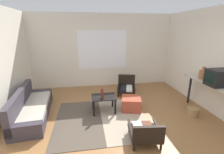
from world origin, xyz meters
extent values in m
plane|color=olive|center=(0.00, 0.00, 0.00)|extent=(7.80, 7.80, 0.00)
cube|color=silver|center=(0.00, 3.06, 1.35)|extent=(5.60, 0.12, 2.70)
cube|color=white|center=(0.00, 3.00, 1.40)|extent=(1.80, 0.01, 1.41)
cube|color=silver|center=(2.66, 0.30, 1.35)|extent=(0.12, 6.60, 2.70)
cube|color=#4C4238|center=(-0.87, 0.53, 0.01)|extent=(1.12, 2.07, 0.01)
cube|color=gray|center=(0.25, 0.53, 0.01)|extent=(1.12, 2.07, 0.01)
cube|color=#38333D|center=(-1.99, 0.96, 0.11)|extent=(0.88, 2.13, 0.22)
cube|color=#B2A899|center=(-1.96, 0.97, 0.27)|extent=(0.76, 1.94, 0.10)
cube|color=#38333D|center=(-2.27, 0.94, 0.40)|extent=(0.34, 2.08, 0.59)
cube|color=#38333D|center=(-2.09, 1.91, 0.17)|extent=(0.69, 0.25, 0.34)
cube|color=#38333D|center=(-1.90, 0.02, 0.17)|extent=(0.69, 0.25, 0.34)
cube|color=black|center=(-0.21, 0.90, 0.42)|extent=(0.63, 0.52, 0.02)
cube|color=black|center=(-0.49, 1.11, 0.21)|extent=(0.04, 0.04, 0.41)
cube|color=black|center=(0.07, 1.11, 0.21)|extent=(0.04, 0.04, 0.41)
cube|color=black|center=(-0.49, 0.68, 0.21)|extent=(0.04, 0.04, 0.41)
cube|color=black|center=(0.07, 0.68, 0.21)|extent=(0.04, 0.04, 0.41)
cylinder|color=black|center=(0.85, 1.64, 0.07)|extent=(0.04, 0.04, 0.14)
cylinder|color=black|center=(0.37, 1.77, 0.07)|extent=(0.04, 0.04, 0.14)
cylinder|color=black|center=(1.00, 2.17, 0.07)|extent=(0.04, 0.04, 0.14)
cylinder|color=black|center=(0.51, 2.30, 0.07)|extent=(0.04, 0.04, 0.14)
cube|color=black|center=(0.68, 1.97, 0.17)|extent=(0.73, 0.76, 0.05)
cube|color=silver|center=(0.78, 1.92, 0.22)|extent=(0.34, 0.60, 0.06)
cube|color=black|center=(0.58, 1.97, 0.22)|extent=(0.34, 0.60, 0.06)
cube|color=black|center=(0.76, 2.24, 0.40)|extent=(0.58, 0.22, 0.42)
cube|color=black|center=(0.95, 1.90, 0.28)|extent=(0.21, 0.62, 0.04)
cube|color=black|center=(0.42, 2.04, 0.28)|extent=(0.21, 0.62, 0.04)
cylinder|color=black|center=(0.23, -0.11, 0.07)|extent=(0.04, 0.04, 0.14)
cylinder|color=black|center=(0.73, -0.17, 0.07)|extent=(0.04, 0.04, 0.14)
cylinder|color=black|center=(0.17, -0.65, 0.07)|extent=(0.04, 0.04, 0.14)
cylinder|color=black|center=(0.66, -0.71, 0.07)|extent=(0.04, 0.04, 0.14)
cube|color=black|center=(0.45, -0.41, 0.17)|extent=(0.65, 0.69, 0.05)
cube|color=silver|center=(0.35, -0.38, 0.22)|extent=(0.26, 0.59, 0.06)
cube|color=brown|center=(0.55, -0.40, 0.22)|extent=(0.26, 0.59, 0.06)
cube|color=black|center=(0.41, -0.69, 0.35)|extent=(0.59, 0.14, 0.31)
cube|color=black|center=(0.18, -0.38, 0.28)|extent=(0.12, 0.63, 0.04)
cube|color=black|center=(0.72, -0.44, 0.28)|extent=(0.12, 0.63, 0.04)
cube|color=#993D28|center=(0.54, 0.87, 0.18)|extent=(0.61, 0.61, 0.36)
cube|color=#B2AD9E|center=(2.36, 0.28, 0.88)|extent=(0.41, 1.56, 0.04)
cylinder|color=black|center=(2.36, 1.00, 0.43)|extent=(0.06, 0.06, 0.86)
cube|color=black|center=(2.36, 0.03, 1.09)|extent=(0.55, 0.38, 0.38)
cube|color=black|center=(2.09, 0.03, 1.11)|extent=(0.01, 0.29, 0.26)
cylinder|color=#935B38|center=(2.36, 0.56, 1.01)|extent=(0.22, 0.22, 0.22)
cylinder|color=#935B38|center=(2.36, 0.56, 1.17)|extent=(0.09, 0.09, 0.10)
cylinder|color=#5B2319|center=(-0.26, 0.76, 0.56)|extent=(0.07, 0.07, 0.26)
cylinder|color=#5B2319|center=(-0.26, 0.76, 0.72)|extent=(0.03, 0.03, 0.06)
cylinder|color=#9E7A4C|center=(2.03, 0.32, 0.10)|extent=(0.28, 0.28, 0.21)
camera|label=1|loc=(-0.62, -2.98, 2.14)|focal=25.58mm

